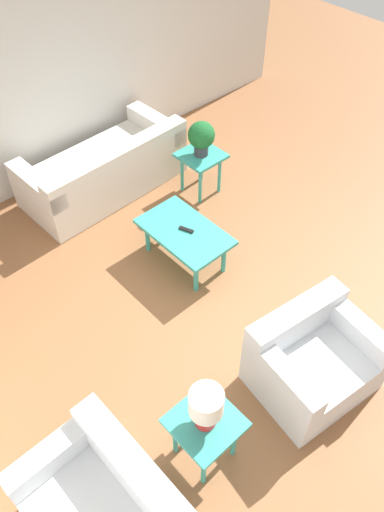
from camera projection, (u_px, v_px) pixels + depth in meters
The scene contains 10 objects.
ground_plane at pixel (243, 297), 5.06m from camera, with size 14.00×14.00×0.00m, color #8E5B38.
wall_right at pixel (56, 65), 5.63m from camera, with size 0.12×7.20×2.70m.
sofa at pixel (105, 170), 6.05m from camera, with size 0.98×1.99×0.73m.
armchair at pixel (312, 360), 4.21m from camera, with size 0.92×1.07×0.75m.
coffee_table at pixel (185, 234), 5.14m from camera, with size 0.97×0.59×0.44m.
side_table_plant at pixel (201, 161), 5.90m from camera, with size 0.48×0.48×0.54m.
side_table_lamp at pixel (205, 427), 3.66m from camera, with size 0.48×0.48×0.54m.
potted_plant at pixel (201, 137), 5.66m from camera, with size 0.31×0.31×0.42m.
table_lamp at pixel (206, 406), 3.42m from camera, with size 0.25×0.25×0.39m.
remote_control at pixel (186, 230), 5.09m from camera, with size 0.16×0.09×0.02m.
Camera 1 is at (-1.98, 2.51, 3.98)m, focal length 35.00 mm.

